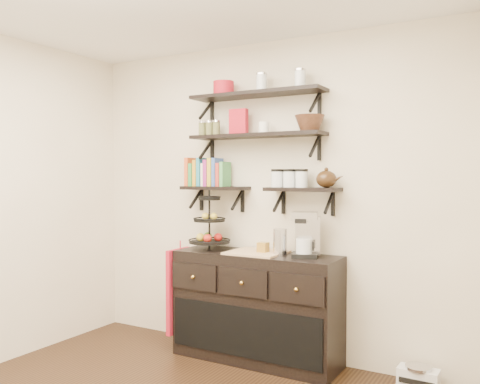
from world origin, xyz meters
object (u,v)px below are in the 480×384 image
at_px(sideboard, 257,307).
at_px(radio, 418,378).
at_px(fruit_stand, 210,229).
at_px(coffee_maker, 306,235).

distance_m(sideboard, radio, 1.34).
distance_m(fruit_stand, radio, 2.02).
bearing_deg(sideboard, fruit_stand, 179.52).
distance_m(sideboard, fruit_stand, 0.78).
distance_m(coffee_maker, radio, 1.31).
xyz_separation_m(sideboard, coffee_maker, (0.43, 0.02, 0.62)).
relative_size(sideboard, radio, 4.85).
bearing_deg(radio, sideboard, -175.09).
bearing_deg(fruit_stand, radio, 2.14).
relative_size(fruit_stand, radio, 1.82).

